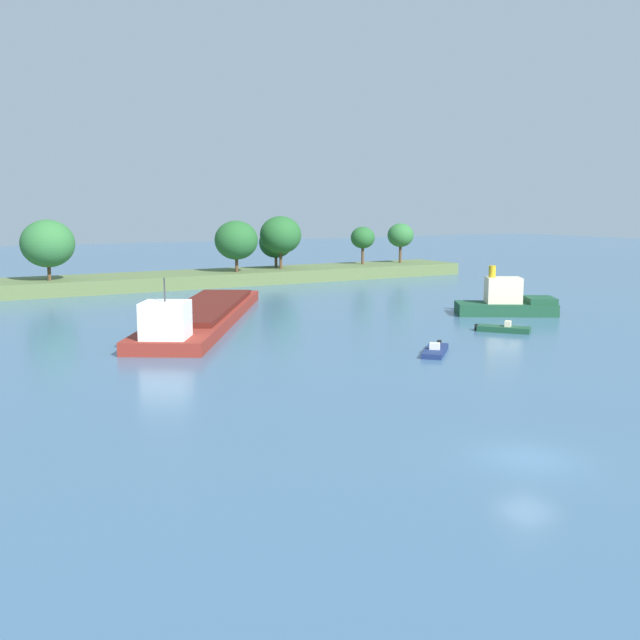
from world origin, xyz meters
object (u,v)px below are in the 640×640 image
Objects in this scene: cargo_barge at (202,314)px; tugboat at (507,302)px; small_motorboat at (504,329)px; fishing_skiff at (435,351)px.

cargo_barge is 3.10× the size of tugboat.
cargo_barge reaches higher than small_motorboat.
tugboat is at bearing -19.95° from cargo_barge.
small_motorboat reaches higher than fishing_skiff.
tugboat reaches higher than fishing_skiff.
tugboat is (19.25, 12.25, 1.06)m from fishing_skiff.
small_motorboat is 11.03m from tugboat.
tugboat is (28.97, -10.51, 0.41)m from cargo_barge.
fishing_skiff is 0.14× the size of cargo_barge.
small_motorboat is 0.43× the size of tugboat.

